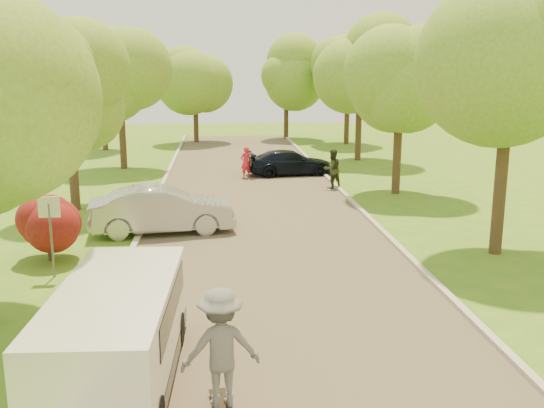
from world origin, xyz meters
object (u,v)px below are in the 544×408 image
object	(u,v)px
street_sign	(50,220)
person_striped	(246,162)
skateboarder	(221,348)
silver_sedan	(162,210)
minivan	(117,333)
dark_sedan	(290,163)
longboard	(222,405)
person_olive	(332,169)

from	to	relation	value
street_sign	person_striped	world-z (taller)	street_sign
skateboarder	person_striped	world-z (taller)	skateboarder
silver_sedan	skateboarder	size ratio (longest dim) A/B	2.43
street_sign	minivan	bearing A→B (deg)	-66.02
minivan	dark_sedan	world-z (taller)	minivan
longboard	person_olive	world-z (taller)	person_olive
longboard	person_olive	size ratio (longest dim) A/B	0.58
longboard	skateboarder	distance (m)	1.00
silver_sedan	person_olive	size ratio (longest dim) A/B	2.65
skateboarder	person_olive	size ratio (longest dim) A/B	1.09
silver_sedan	minivan	bearing A→B (deg)	173.46
longboard	person_olive	bearing A→B (deg)	-115.34
silver_sedan	person_striped	xyz separation A→B (m)	(3.27, 10.20, 0.00)
longboard	person_olive	xyz separation A→B (m)	(5.23, 18.24, 0.79)
person_striped	longboard	bearing A→B (deg)	61.37
minivan	skateboarder	world-z (taller)	skateboarder
dark_sedan	skateboarder	xyz separation A→B (m)	(-3.73, -22.02, 0.47)
person_striped	person_olive	xyz separation A→B (m)	(3.83, -3.09, 0.11)
longboard	skateboarder	bearing A→B (deg)	-113.39
person_olive	skateboarder	bearing A→B (deg)	50.57
street_sign	person_olive	distance (m)	14.89
skateboarder	street_sign	bearing A→B (deg)	-66.92
street_sign	dark_sedan	xyz separation A→B (m)	(8.10, 15.13, -0.92)
minivan	person_olive	distance (m)	18.58
dark_sedan	person_striped	size ratio (longest dim) A/B	2.81
silver_sedan	longboard	xyz separation A→B (m)	(1.87, -11.13, -0.68)
street_sign	silver_sedan	world-z (taller)	street_sign
person_striped	silver_sedan	bearing A→B (deg)	47.32
longboard	silver_sedan	bearing A→B (deg)	-89.80
dark_sedan	person_striped	world-z (taller)	person_striped
street_sign	person_olive	xyz separation A→B (m)	(9.60, 11.36, -0.66)
dark_sedan	silver_sedan	bearing A→B (deg)	145.66
silver_sedan	longboard	bearing A→B (deg)	-177.56
street_sign	skateboarder	distance (m)	8.17
dark_sedan	minivan	bearing A→B (deg)	158.20
dark_sedan	longboard	xyz separation A→B (m)	(-3.73, -22.02, -0.53)
minivan	dark_sedan	bearing A→B (deg)	77.86
silver_sedan	person_olive	xyz separation A→B (m)	(7.10, 7.11, 0.12)
minivan	skateboarder	bearing A→B (deg)	-27.71
minivan	skateboarder	xyz separation A→B (m)	(1.77, -1.03, 0.16)
minivan	longboard	bearing A→B (deg)	-27.71
dark_sedan	person_olive	xyz separation A→B (m)	(1.50, -3.77, 0.26)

